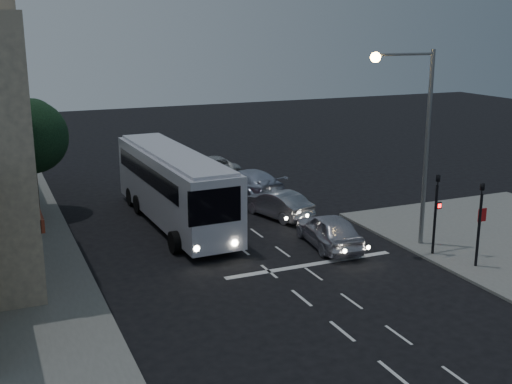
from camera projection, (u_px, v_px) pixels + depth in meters
name	position (u px, v px, depth m)	size (l,w,h in m)	color
ground	(290.00, 289.00, 25.43)	(120.00, 120.00, 0.00)	black
road_markings	(283.00, 257.00, 28.86)	(8.00, 30.55, 0.01)	silver
tour_bus	(174.00, 185.00, 33.30)	(3.05, 12.68, 3.87)	silver
car_suv	(329.00, 230.00, 30.12)	(1.90, 4.72, 1.61)	silver
car_sedan_a	(277.00, 204.00, 34.81)	(1.55, 4.45, 1.47)	#9F9FA7
car_sedan_b	(247.00, 183.00, 39.21)	(2.30, 5.67, 1.64)	silver
car_sedan_c	(211.00, 166.00, 44.47)	(2.33, 5.04, 1.40)	#B8B8B8
traffic_signal_main	(436.00, 205.00, 28.44)	(0.25, 0.35, 4.10)	black
traffic_signal_side	(480.00, 214.00, 26.96)	(0.18, 0.15, 4.10)	black
regulatory_sign	(481.00, 224.00, 28.40)	(0.45, 0.12, 2.20)	slate
streetlight	(416.00, 126.00, 28.78)	(3.32, 0.44, 9.00)	slate
street_tree	(30.00, 133.00, 34.48)	(4.00, 4.00, 6.20)	black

